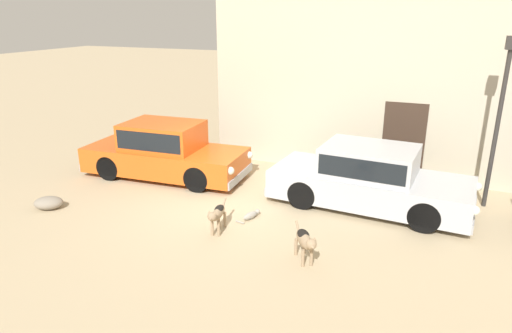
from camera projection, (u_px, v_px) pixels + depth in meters
ground_plane at (226, 200)px, 11.08m from camera, size 80.00×80.00×0.00m
parked_sedan_nearest at (165, 150)px, 12.49m from camera, size 4.62×1.98×1.52m
parked_sedan_second at (369, 177)px, 10.54m from camera, size 4.73×2.12×1.45m
stray_dog_spotted at (217, 214)px, 9.36m from camera, size 0.31×1.09×0.64m
stray_dog_tan at (305, 240)px, 8.24m from camera, size 0.66×0.90×0.67m
stray_cat at (251, 215)px, 10.09m from camera, size 0.37×0.60×0.16m
street_lamp at (501, 102)px, 9.98m from camera, size 0.22×0.22×3.87m
rubble_pile at (49, 203)px, 10.56m from camera, size 0.80×0.72×0.30m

